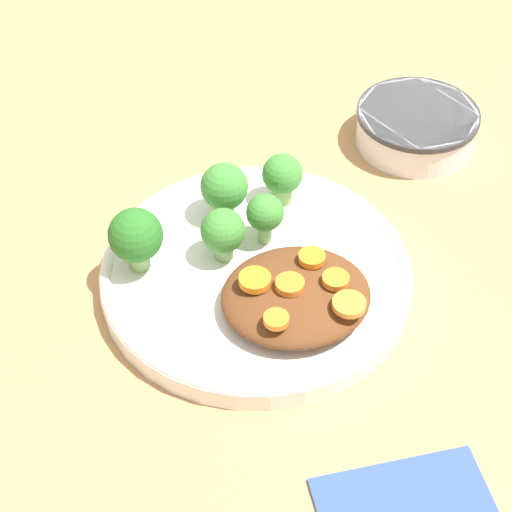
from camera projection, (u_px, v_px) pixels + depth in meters
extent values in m
plane|color=tan|center=(256.00, 283.00, 0.77)|extent=(4.00, 4.00, 0.00)
cylinder|color=white|center=(256.00, 276.00, 0.76)|extent=(0.28, 0.28, 0.02)
torus|color=white|center=(256.00, 268.00, 0.76)|extent=(0.28, 0.28, 0.01)
cylinder|color=silver|center=(416.00, 127.00, 0.90)|extent=(0.12, 0.12, 0.04)
cylinder|color=#333338|center=(418.00, 114.00, 0.89)|extent=(0.13, 0.13, 0.01)
cylinder|color=white|center=(417.00, 119.00, 0.89)|extent=(0.10, 0.10, 0.01)
ellipsoid|color=#5B3319|center=(296.00, 296.00, 0.72)|extent=(0.13, 0.11, 0.03)
cylinder|color=#7FA85B|center=(224.00, 248.00, 0.76)|extent=(0.02, 0.02, 0.02)
sphere|color=#3D8433|center=(223.00, 231.00, 0.74)|extent=(0.04, 0.04, 0.04)
cylinder|color=#7FA85B|center=(282.00, 191.00, 0.81)|extent=(0.02, 0.02, 0.02)
sphere|color=#3D8433|center=(282.00, 174.00, 0.80)|extent=(0.04, 0.04, 0.04)
cylinder|color=#759E51|center=(225.00, 206.00, 0.80)|extent=(0.02, 0.02, 0.02)
sphere|color=#3D8433|center=(224.00, 186.00, 0.78)|extent=(0.04, 0.04, 0.04)
cylinder|color=#7FA85B|center=(138.00, 256.00, 0.75)|extent=(0.02, 0.02, 0.03)
sphere|color=#286B23|center=(136.00, 235.00, 0.73)|extent=(0.05, 0.05, 0.05)
cylinder|color=#7FA85B|center=(265.00, 230.00, 0.77)|extent=(0.01, 0.01, 0.02)
sphere|color=#3D8433|center=(265.00, 213.00, 0.76)|extent=(0.03, 0.03, 0.03)
cylinder|color=orange|center=(290.00, 284.00, 0.70)|extent=(0.02, 0.02, 0.01)
cylinder|color=orange|center=(349.00, 304.00, 0.69)|extent=(0.03, 0.03, 0.01)
cylinder|color=orange|center=(276.00, 319.00, 0.68)|extent=(0.02, 0.02, 0.01)
cylinder|color=orange|center=(336.00, 279.00, 0.71)|extent=(0.02, 0.02, 0.01)
cylinder|color=orange|center=(312.00, 258.00, 0.72)|extent=(0.02, 0.02, 0.01)
cylinder|color=orange|center=(255.00, 280.00, 0.70)|extent=(0.03, 0.03, 0.01)
cube|color=#334C8C|center=(408.00, 511.00, 0.61)|extent=(0.13, 0.09, 0.01)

